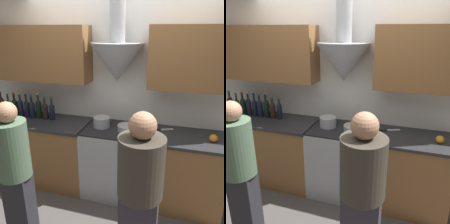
% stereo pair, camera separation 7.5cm
% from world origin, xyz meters
% --- Properties ---
extents(ground_plane, '(12.00, 12.00, 0.00)m').
position_xyz_m(ground_plane, '(0.00, 0.00, 0.00)').
color(ground_plane, '#4C4744').
extents(wall_back, '(8.40, 0.64, 2.60)m').
position_xyz_m(wall_back, '(-0.08, 0.61, 1.48)').
color(wall_back, white).
rests_on(wall_back, ground_plane).
extents(counter_left, '(1.42, 0.62, 0.93)m').
position_xyz_m(counter_left, '(-1.07, 0.35, 0.46)').
color(counter_left, brown).
rests_on(counter_left, ground_plane).
extents(counter_right, '(0.97, 0.62, 0.93)m').
position_xyz_m(counter_right, '(0.85, 0.35, 0.47)').
color(counter_right, brown).
rests_on(counter_right, ground_plane).
extents(stove_range, '(0.75, 0.60, 0.93)m').
position_xyz_m(stove_range, '(0.00, 0.35, 0.47)').
color(stove_range, '#A8AAAF').
rests_on(stove_range, ground_plane).
extents(wine_bottle_0, '(0.08, 0.08, 0.34)m').
position_xyz_m(wine_bottle_0, '(-1.69, 0.39, 1.07)').
color(wine_bottle_0, black).
rests_on(wine_bottle_0, counter_left).
extents(wine_bottle_1, '(0.07, 0.07, 0.31)m').
position_xyz_m(wine_bottle_1, '(-1.59, 0.40, 1.05)').
color(wine_bottle_1, black).
rests_on(wine_bottle_1, counter_left).
extents(wine_bottle_2, '(0.08, 0.08, 0.33)m').
position_xyz_m(wine_bottle_2, '(-1.49, 0.41, 1.06)').
color(wine_bottle_2, black).
rests_on(wine_bottle_2, counter_left).
extents(wine_bottle_3, '(0.07, 0.07, 0.35)m').
position_xyz_m(wine_bottle_3, '(-1.38, 0.40, 1.07)').
color(wine_bottle_3, black).
rests_on(wine_bottle_3, counter_left).
extents(wine_bottle_4, '(0.07, 0.07, 0.33)m').
position_xyz_m(wine_bottle_4, '(-1.29, 0.40, 1.06)').
color(wine_bottle_4, black).
rests_on(wine_bottle_4, counter_left).
extents(wine_bottle_5, '(0.08, 0.08, 0.33)m').
position_xyz_m(wine_bottle_5, '(-1.20, 0.40, 1.06)').
color(wine_bottle_5, black).
rests_on(wine_bottle_5, counter_left).
extents(wine_bottle_6, '(0.08, 0.08, 0.36)m').
position_xyz_m(wine_bottle_6, '(-1.10, 0.41, 1.07)').
color(wine_bottle_6, black).
rests_on(wine_bottle_6, counter_left).
extents(wine_bottle_7, '(0.08, 0.08, 0.31)m').
position_xyz_m(wine_bottle_7, '(-1.00, 0.40, 1.05)').
color(wine_bottle_7, black).
rests_on(wine_bottle_7, counter_left).
extents(wine_bottle_8, '(0.07, 0.07, 0.31)m').
position_xyz_m(wine_bottle_8, '(-0.90, 0.41, 1.05)').
color(wine_bottle_8, black).
rests_on(wine_bottle_8, counter_left).
extents(stock_pot, '(0.21, 0.21, 0.13)m').
position_xyz_m(stock_pot, '(-0.17, 0.36, 0.99)').
color(stock_pot, '#A8AAAF').
rests_on(stock_pot, stove_range).
extents(mixing_bowl, '(0.23, 0.23, 0.07)m').
position_xyz_m(mixing_bowl, '(0.17, 0.32, 0.96)').
color(mixing_bowl, '#A8AAAF').
rests_on(mixing_bowl, stove_range).
extents(orange_fruit, '(0.09, 0.09, 0.09)m').
position_xyz_m(orange_fruit, '(1.15, 0.29, 0.97)').
color(orange_fruit, orange).
rests_on(orange_fruit, counter_right).
extents(chefs_knife, '(0.24, 0.13, 0.01)m').
position_xyz_m(chefs_knife, '(0.60, 0.47, 0.93)').
color(chefs_knife, silver).
rests_on(chefs_knife, counter_right).
extents(person_foreground_left, '(0.31, 0.31, 1.53)m').
position_xyz_m(person_foreground_left, '(-0.66, -0.71, 0.84)').
color(person_foreground_left, '#28282D').
rests_on(person_foreground_left, ground_plane).
extents(person_foreground_right, '(0.37, 0.37, 1.54)m').
position_xyz_m(person_foreground_right, '(0.51, -0.68, 0.84)').
color(person_foreground_right, '#38333D').
rests_on(person_foreground_right, ground_plane).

